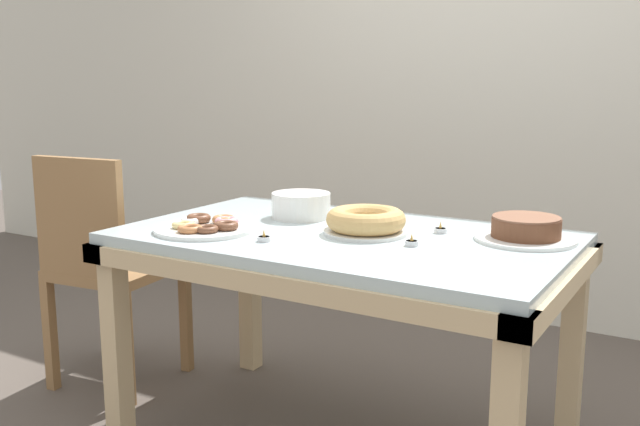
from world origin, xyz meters
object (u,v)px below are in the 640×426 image
Objects in this scene: pastry_platter at (206,226)px; tealight_left_edge at (375,212)px; cake_chocolate_round at (526,230)px; plate_stack at (301,205)px; tealight_right_edge at (412,243)px; tealight_centre at (264,238)px; cake_golden_bundt at (366,222)px; tealight_near_front at (440,230)px; chair at (103,261)px.

pastry_platter is 8.21× the size of tealight_left_edge.
pastry_platter is at bearing -157.24° from cake_chocolate_round.
tealight_right_edge is at bearing -21.28° from plate_stack.
tealight_centre is at bearing -100.10° from tealight_left_edge.
pastry_platter is at bearing -153.96° from cake_golden_bundt.
cake_chocolate_round is at bearing 6.16° from tealight_near_front.
plate_stack is (0.15, 0.35, 0.03)m from pastry_platter.
cake_golden_bundt reaches higher than tealight_left_edge.
cake_chocolate_round is 0.27m from tealight_near_front.
plate_stack reaches higher than tealight_right_edge.
chair is at bearing 168.39° from pastry_platter.
tealight_centre is (0.89, -0.16, 0.22)m from chair.
cake_golden_bundt is 0.83× the size of pastry_platter.
plate_stack is 5.25× the size of tealight_near_front.
cake_golden_bundt is 0.52m from pastry_platter.
chair is 0.93m from tealight_centre.
tealight_right_edge is (0.19, -0.08, -0.03)m from cake_golden_bundt.
tealight_right_edge is at bearing 23.34° from tealight_centre.
tealight_right_edge is (0.66, 0.15, -0.00)m from pastry_platter.
tealight_centre is (-0.68, -0.42, -0.02)m from cake_chocolate_round.
tealight_left_edge is 0.57m from tealight_centre.
cake_chocolate_round is 7.73× the size of tealight_right_edge.
chair is 23.50× the size of tealight_centre.
pastry_platter is (-0.47, -0.23, -0.03)m from cake_golden_bundt.
tealight_centre is (0.25, -0.03, -0.00)m from pastry_platter.
tealight_centre is at bearing -6.21° from pastry_platter.
chair is at bearing 169.91° from tealight_centre.
cake_golden_bundt is at bearing 5.12° from chair.
chair is 23.50× the size of tealight_right_edge.
tealight_left_edge is at bearing 129.35° from tealight_right_edge.
cake_golden_bundt is 6.77× the size of tealight_centre.
pastry_platter is 0.68m from tealight_right_edge.
chair is at bearing -170.52° from cake_chocolate_round.
plate_stack is 5.25× the size of tealight_left_edge.
pastry_platter is 8.21× the size of tealight_near_front.
cake_chocolate_round is 7.73× the size of tealight_near_front.
pastry_platter is at bearing -123.50° from tealight_left_edge.
pastry_platter is 1.56× the size of plate_stack.
pastry_platter is 0.38m from plate_stack.
tealight_right_edge and tealight_centre have the same top height.
plate_stack reaches higher than cake_chocolate_round.
plate_stack is at bearing 15.78° from chair.
pastry_platter is at bearing -151.48° from tealight_near_front.
tealight_right_edge is at bearing 0.87° from chair.
tealight_centre is (-0.10, -0.56, 0.00)m from tealight_left_edge.
tealight_right_edge is 1.00× the size of tealight_left_edge.
chair is 3.04× the size of cake_chocolate_round.
plate_stack is 0.39m from tealight_centre.
plate_stack is (-0.79, -0.04, 0.01)m from cake_chocolate_round.
chair is 1.34m from tealight_near_front.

